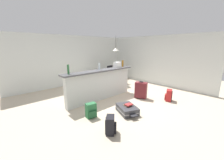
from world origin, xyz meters
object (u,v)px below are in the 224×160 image
bottle_amber (123,64)px  dining_chair_far_side (109,73)px  bottle_green (68,69)px  backpack_black (111,125)px  book_stack (128,105)px  suitcase_upright_maroon (141,90)px  grocery_bag (117,65)px  suitcase_flat_charcoal (127,109)px  dining_table (114,72)px  dining_chair_near_partition (121,76)px  pendant_lamp (116,49)px  backpack_red (169,95)px  bottle_clear (99,67)px  backpack_green (91,111)px

bottle_amber → dining_chair_far_side: (0.82, 1.83, -0.74)m
bottle_green → backpack_black: bottle_green is taller
book_stack → suitcase_upright_maroon: bearing=20.1°
grocery_bag → book_stack: size_ratio=1.03×
grocery_bag → dining_chair_far_side: (1.11, 1.81, -0.72)m
bottle_amber → suitcase_flat_charcoal: (-1.33, -1.45, -1.15)m
grocery_bag → dining_table: bearing=51.7°
dining_chair_near_partition → dining_chair_far_side: 1.07m
grocery_bag → book_stack: grocery_bag is taller
dining_chair_near_partition → pendant_lamp: size_ratio=1.15×
backpack_red → book_stack: backpack_red is taller
dining_chair_near_partition → backpack_red: dining_chair_near_partition is taller
backpack_black → suitcase_upright_maroon: 2.53m
bottle_green → dining_chair_near_partition: (3.15, 0.74, -0.76)m
dining_chair_near_partition → book_stack: size_ratio=3.69×
bottle_green → dining_chair_near_partition: bearing=13.3°
book_stack → suitcase_flat_charcoal: bearing=154.8°
suitcase_upright_maroon → book_stack: bearing=-159.9°
suitcase_flat_charcoal → grocery_bag: bearing=55.0°
bottle_clear → backpack_red: size_ratio=0.59×
bottle_clear → dining_table: (1.94, 1.28, -0.60)m
bottle_green → bottle_amber: 2.42m
suitcase_flat_charcoal → book_stack: bearing=-25.2°
backpack_red → grocery_bag: bearing=113.6°
pendant_lamp → backpack_red: pendant_lamp is taller
backpack_red → backpack_green: same height
bottle_green → backpack_green: bottle_green is taller
bottle_green → bottle_amber: bearing=-0.6°
pendant_lamp → suitcase_upright_maroon: bearing=-109.9°
pendant_lamp → suitcase_flat_charcoal: pendant_lamp is taller
dining_chair_far_side → suitcase_flat_charcoal: (-2.15, -3.29, -0.41)m
bottle_green → backpack_green: bearing=-82.3°
backpack_red → backpack_green: bearing=162.3°
bottle_amber → pendant_lamp: bearing=57.4°
suitcase_upright_maroon → backpack_red: 1.02m
dining_chair_far_side → backpack_red: 3.71m
grocery_bag → pendant_lamp: pendant_lamp is taller
bottle_green → dining_chair_far_side: (3.24, 1.81, -0.76)m
dining_chair_near_partition → book_stack: bearing=-132.3°
bottle_clear → backpack_black: 2.47m
suitcase_flat_charcoal → backpack_green: size_ratio=2.12×
bottle_green → pendant_lamp: pendant_lamp is taller
bottle_green → backpack_red: size_ratio=0.71×
dining_table → book_stack: dining_table is taller
grocery_bag → bottle_clear: bearing=179.7°
backpack_green → book_stack: backpack_green is taller
backpack_green → suitcase_flat_charcoal: bearing=-27.8°
dining_chair_near_partition → bottle_clear: bearing=-159.2°
grocery_bag → suitcase_flat_charcoal: bearing=-125.0°
dining_table → backpack_black: 4.48m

